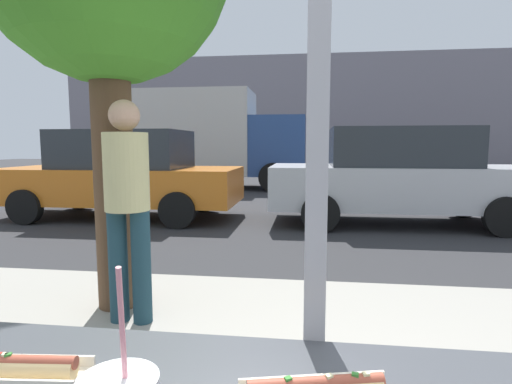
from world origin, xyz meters
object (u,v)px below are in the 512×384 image
object	(u,v)px
parked_car_orange	(122,174)
box_truck	(206,137)
pedestrian	(127,197)
parked_car_silver	(399,176)
hotdog_tray_far	(17,369)

from	to	relation	value
parked_car_orange	box_truck	xyz separation A→B (m)	(0.22, 5.85, 0.83)
parked_car_orange	pedestrian	xyz separation A→B (m)	(2.34, -4.82, 0.19)
pedestrian	parked_car_orange	bearing A→B (deg)	115.89
box_truck	pedestrian	distance (m)	10.90
parked_car_silver	parked_car_orange	bearing A→B (deg)	-180.00
hotdog_tray_far	parked_car_silver	xyz separation A→B (m)	(2.18, 6.92, -0.12)
pedestrian	parked_car_silver	bearing A→B (deg)	58.77
hotdog_tray_far	parked_car_silver	distance (m)	7.26
hotdog_tray_far	parked_car_orange	bearing A→B (deg)	114.01
box_truck	parked_car_orange	bearing A→B (deg)	-92.20
pedestrian	hotdog_tray_far	bearing A→B (deg)	-70.52
hotdog_tray_far	pedestrian	xyz separation A→B (m)	(-0.74, 2.10, 0.05)
parked_car_silver	pedestrian	world-z (taller)	pedestrian
hotdog_tray_far	pedestrian	world-z (taller)	pedestrian
parked_car_silver	pedestrian	xyz separation A→B (m)	(-2.92, -4.82, 0.18)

